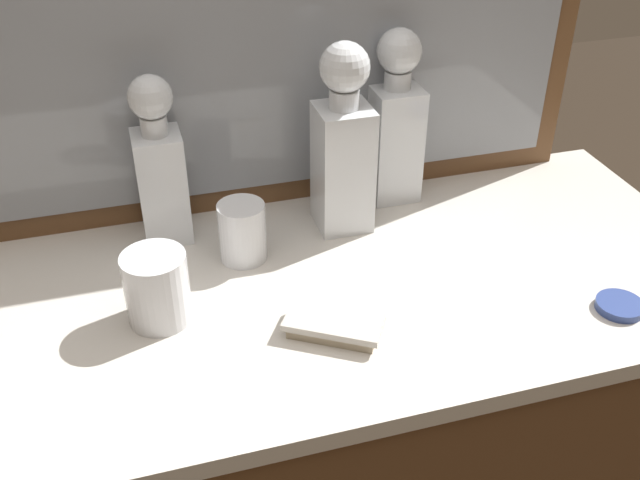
# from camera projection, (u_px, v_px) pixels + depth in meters

# --- Properties ---
(dresser) EXTENTS (1.27, 0.57, 0.84)m
(dresser) POSITION_uv_depth(u_px,v_px,m) (320.00, 469.00, 1.34)
(dresser) COLOR brown
(dresser) RESTS_ON ground_plane
(dresser_mirror) EXTENTS (1.08, 0.03, 0.62)m
(dresser_mirror) POSITION_uv_depth(u_px,v_px,m) (272.00, 26.00, 1.14)
(dresser_mirror) COLOR brown
(dresser_mirror) RESTS_ON dresser
(crystal_decanter_left) EXTENTS (0.09, 0.09, 0.31)m
(crystal_decanter_left) POSITION_uv_depth(u_px,v_px,m) (343.00, 157.00, 1.18)
(crystal_decanter_left) COLOR white
(crystal_decanter_left) RESTS_ON dresser
(crystal_decanter_front) EXTENTS (0.07, 0.07, 0.28)m
(crystal_decanter_front) POSITION_uv_depth(u_px,v_px,m) (161.00, 176.00, 1.15)
(crystal_decanter_front) COLOR white
(crystal_decanter_front) RESTS_ON dresser
(crystal_decanter_far_right) EXTENTS (0.08, 0.08, 0.30)m
(crystal_decanter_far_right) POSITION_uv_depth(u_px,v_px,m) (394.00, 133.00, 1.26)
(crystal_decanter_far_right) COLOR white
(crystal_decanter_far_right) RESTS_ON dresser
(crystal_tumbler_front) EXTENTS (0.07, 0.07, 0.10)m
(crystal_tumbler_front) POSITION_uv_depth(u_px,v_px,m) (243.00, 234.00, 1.14)
(crystal_tumbler_front) COLOR white
(crystal_tumbler_front) RESTS_ON dresser
(crystal_tumbler_left) EXTENTS (0.09, 0.09, 0.11)m
(crystal_tumbler_left) POSITION_uv_depth(u_px,v_px,m) (157.00, 290.00, 1.01)
(crystal_tumbler_left) COLOR white
(crystal_tumbler_left) RESTS_ON dresser
(silver_brush_center) EXTENTS (0.15, 0.12, 0.02)m
(silver_brush_center) POSITION_uv_depth(u_px,v_px,m) (334.00, 326.00, 1.01)
(silver_brush_center) COLOR #B7A88C
(silver_brush_center) RESTS_ON dresser
(porcelain_dish) EXTENTS (0.07, 0.07, 0.01)m
(porcelain_dish) POSITION_uv_depth(u_px,v_px,m) (620.00, 306.00, 1.05)
(porcelain_dish) COLOR #33478C
(porcelain_dish) RESTS_ON dresser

